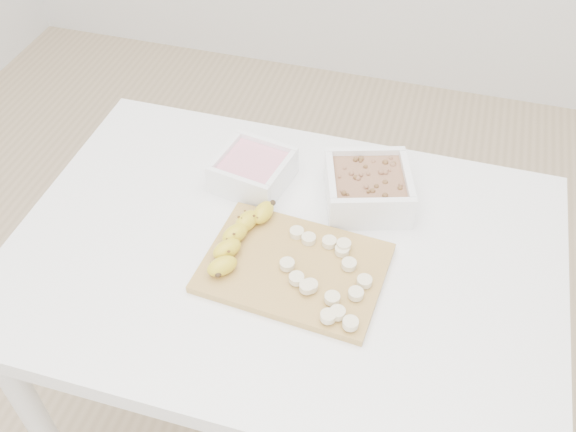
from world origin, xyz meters
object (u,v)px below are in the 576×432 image
(cutting_board, at_px, (294,268))
(banana, at_px, (239,239))
(bowl_yogurt, at_px, (253,170))
(table, at_px, (284,283))
(bowl_granola, at_px, (368,187))

(cutting_board, distance_m, banana, 0.11)
(cutting_board, xyz_separation_m, banana, (-0.11, 0.02, 0.02))
(banana, bearing_deg, bowl_yogurt, 123.28)
(table, xyz_separation_m, bowl_yogurt, (-0.11, 0.16, 0.13))
(table, xyz_separation_m, bowl_granola, (0.12, 0.17, 0.13))
(bowl_yogurt, height_order, bowl_granola, bowl_granola)
(table, bearing_deg, bowl_yogurt, 124.57)
(table, height_order, cutting_board, cutting_board)
(cutting_board, relative_size, banana, 1.63)
(bowl_yogurt, height_order, banana, bowl_yogurt)
(bowl_yogurt, bearing_deg, banana, -79.39)
(table, height_order, bowl_granola, bowl_granola)
(table, bearing_deg, bowl_granola, 54.58)
(bowl_granola, xyz_separation_m, banana, (-0.20, -0.19, -0.01))
(banana, bearing_deg, cutting_board, 13.06)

